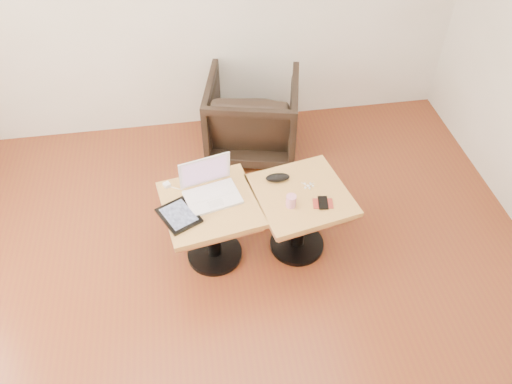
{
  "coord_description": "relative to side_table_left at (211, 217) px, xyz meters",
  "views": [
    {
      "loc": [
        -0.13,
        -1.66,
        2.91
      ],
      "look_at": [
        0.23,
        0.61,
        0.6
      ],
      "focal_mm": 35.0,
      "sensor_mm": 36.0,
      "label": 1
    }
  ],
  "objects": [
    {
      "name": "glasses_case",
      "position": [
        0.48,
        0.14,
        0.16
      ],
      "size": [
        0.17,
        0.08,
        0.05
      ],
      "primitive_type": "ellipsoid",
      "rotation": [
        0.0,
        0.0,
        -0.02
      ],
      "color": "black",
      "rests_on": "side_table_right"
    },
    {
      "name": "earbuds_tangle",
      "position": [
        0.67,
        0.05,
        0.14
      ],
      "size": [
        0.08,
        0.06,
        0.02
      ],
      "color": "white",
      "rests_on": "side_table_right"
    },
    {
      "name": "room_shell",
      "position": [
        0.08,
        -0.61,
        0.94
      ],
      "size": [
        4.52,
        4.52,
        2.71
      ],
      "color": "brown",
      "rests_on": "ground"
    },
    {
      "name": "armchair",
      "position": [
        0.46,
        1.16,
        -0.06
      ],
      "size": [
        0.91,
        0.92,
        0.7
      ],
      "primitive_type": "imported",
      "rotation": [
        0.0,
        0.0,
        2.91
      ],
      "color": "black",
      "rests_on": "ground"
    },
    {
      "name": "phone_on_sleeve",
      "position": [
        0.73,
        -0.13,
        0.14
      ],
      "size": [
        0.14,
        0.12,
        0.02
      ],
      "rotation": [
        0.0,
        0.0,
        -0.15
      ],
      "color": "maroon",
      "rests_on": "side_table_right"
    },
    {
      "name": "striped_cup",
      "position": [
        0.52,
        -0.11,
        0.18
      ],
      "size": [
        0.07,
        0.07,
        0.09
      ],
      "primitive_type": "cylinder",
      "rotation": [
        0.0,
        0.0,
        -0.06
      ],
      "color": "#CC3076",
      "rests_on": "side_table_right"
    },
    {
      "name": "charging_adapter",
      "position": [
        -0.27,
        0.2,
        0.15
      ],
      "size": [
        0.06,
        0.06,
        0.03
      ],
      "primitive_type": "cube",
      "rotation": [
        0.0,
        0.0,
        0.47
      ],
      "color": "white",
      "rests_on": "side_table_left"
    },
    {
      "name": "laptop",
      "position": [
        0.01,
        0.08,
        0.19
      ],
      "size": [
        0.4,
        0.35,
        0.25
      ],
      "rotation": [
        0.0,
        0.0,
        0.24
      ],
      "color": "white",
      "rests_on": "side_table_left"
    },
    {
      "name": "side_table_left",
      "position": [
        0.0,
        0.0,
        0.0
      ],
      "size": [
        0.7,
        0.7,
        0.55
      ],
      "rotation": [
        0.0,
        0.0,
        0.17
      ],
      "color": "black",
      "rests_on": "ground"
    },
    {
      "name": "side_table_right",
      "position": [
        0.61,
        -0.01,
        0.0
      ],
      "size": [
        0.72,
        0.72,
        0.55
      ],
      "rotation": [
        0.0,
        0.0,
        0.2
      ],
      "color": "black",
      "rests_on": "ground"
    },
    {
      "name": "tablet",
      "position": [
        -0.21,
        -0.09,
        0.15
      ],
      "size": [
        0.31,
        0.33,
        0.02
      ],
      "rotation": [
        0.0,
        0.0,
        0.47
      ],
      "color": "black",
      "rests_on": "side_table_left"
    }
  ]
}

